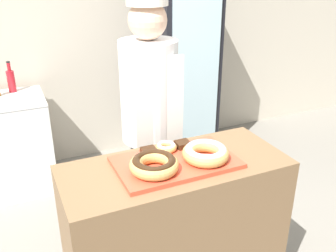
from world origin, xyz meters
The scene contains 11 objects.
wall_back centered at (0.00, 2.13, 1.35)m, with size 8.00×0.06×2.70m.
display_counter centered at (0.00, 0.00, 0.47)m, with size 1.21×0.52×0.95m.
serving_tray centered at (0.00, 0.00, 0.96)m, with size 0.63×0.38×0.02m.
donut_chocolate_glaze centered at (-0.15, -0.06, 1.01)m, with size 0.25×0.25×0.07m.
donut_light_glaze centered at (0.15, -0.06, 1.01)m, with size 0.25×0.25×0.07m.
donut_mini_center centered at (0.00, 0.12, 1.00)m, with size 0.12×0.12×0.04m.
brownie_back_left centered at (-0.10, 0.12, 0.99)m, with size 0.08×0.08×0.03m.
brownie_back_right centered at (0.10, 0.12, 0.99)m, with size 0.08×0.08×0.03m.
baker_person centered at (0.07, 0.53, 0.95)m, with size 0.36×0.36×1.77m.
beverage_fridge centered at (0.87, 1.73, 0.99)m, with size 0.58×0.69×1.98m.
bottle_red centered at (-0.70, 1.92, 0.97)m, with size 0.07×0.07×0.27m.
Camera 1 is at (-0.75, -1.55, 1.93)m, focal length 40.00 mm.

